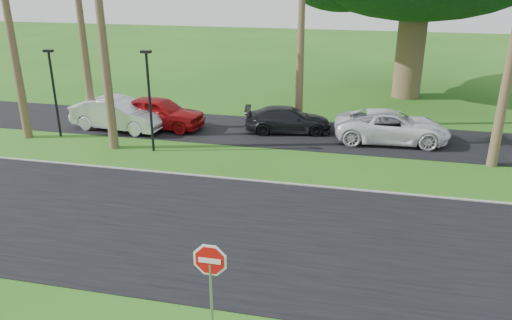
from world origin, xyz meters
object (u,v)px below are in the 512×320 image
(car_red, at_px, (159,113))
(car_dark, at_px, (288,120))
(stop_sign_near, at_px, (210,273))
(car_minivan, at_px, (392,127))
(car_silver, at_px, (119,114))

(car_red, xyz_separation_m, car_dark, (6.77, 0.81, -0.19))
(stop_sign_near, relative_size, car_minivan, 0.48)
(stop_sign_near, bearing_deg, car_silver, 124.05)
(car_red, xyz_separation_m, car_minivan, (11.95, 0.37, -0.07))
(stop_sign_near, height_order, car_red, stop_sign_near)
(stop_sign_near, height_order, car_dark, stop_sign_near)
(car_red, bearing_deg, car_minivan, -84.54)
(car_red, bearing_deg, stop_sign_near, -149.17)
(car_red, distance_m, car_dark, 6.82)
(car_red, distance_m, car_minivan, 11.96)
(car_silver, distance_m, car_dark, 8.85)
(car_dark, bearing_deg, car_minivan, -106.02)
(car_red, height_order, car_minivan, car_red)
(stop_sign_near, relative_size, car_silver, 0.52)
(car_minivan, bearing_deg, stop_sign_near, 160.59)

